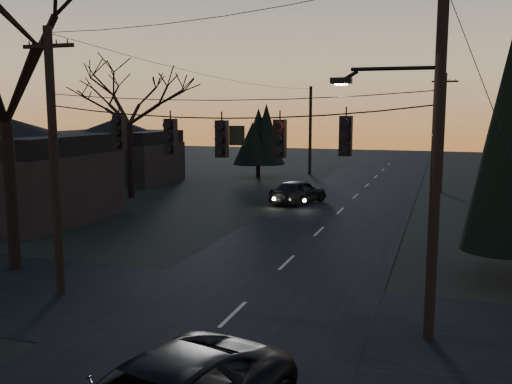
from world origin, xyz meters
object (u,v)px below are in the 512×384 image
(utility_pole_left, at_px, (61,294))
(bare_tree_left, at_px, (2,61))
(utility_pole_far_l, at_px, (310,174))
(utility_pole_right, at_px, (428,338))
(utility_pole_far_r, at_px, (440,192))
(sedan_oncoming_a, at_px, (298,192))

(utility_pole_left, height_order, bare_tree_left, bare_tree_left)
(utility_pole_far_l, bearing_deg, bare_tree_left, -95.95)
(utility_pole_right, distance_m, utility_pole_far_l, 37.79)
(utility_pole_left, xyz_separation_m, utility_pole_far_l, (0.00, 36.00, 0.00))
(utility_pole_far_r, bearing_deg, utility_pole_right, -90.00)
(utility_pole_far_r, height_order, bare_tree_left, bare_tree_left)
(utility_pole_far_l, height_order, sedan_oncoming_a, utility_pole_far_l)
(utility_pole_far_r, bearing_deg, bare_tree_left, -120.04)
(sedan_oncoming_a, bearing_deg, utility_pole_far_l, -59.49)
(utility_pole_left, distance_m, utility_pole_far_l, 36.00)
(utility_pole_far_l, distance_m, sedan_oncoming_a, 16.47)
(bare_tree_left, bearing_deg, utility_pole_far_r, 59.96)
(utility_pole_left, height_order, utility_pole_far_r, same)
(utility_pole_far_r, distance_m, utility_pole_far_l, 14.01)
(utility_pole_left, bearing_deg, utility_pole_far_l, 90.00)
(utility_pole_left, bearing_deg, utility_pole_far_r, 67.67)
(bare_tree_left, bearing_deg, utility_pole_left, -29.26)
(utility_pole_left, distance_m, sedan_oncoming_a, 20.07)
(utility_pole_right, bearing_deg, utility_pole_left, 180.00)
(utility_pole_right, relative_size, utility_pole_far_r, 1.18)
(utility_pole_right, distance_m, bare_tree_left, 17.02)
(utility_pole_left, relative_size, sedan_oncoming_a, 1.88)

